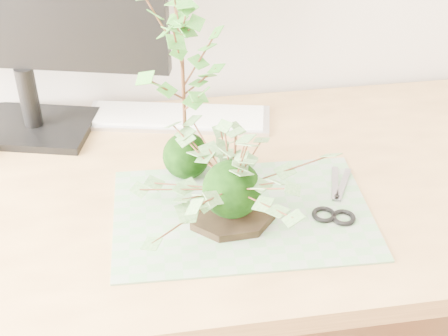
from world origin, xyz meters
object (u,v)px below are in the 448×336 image
at_px(desk, 201,221).
at_px(ivy_kokedama, 232,166).
at_px(keyboard, 178,117).
at_px(maple_kokedama, 182,50).

height_order(desk, ivy_kokedama, ivy_kokedama).
bearing_deg(ivy_kokedama, keyboard, 99.30).
xyz_separation_m(ivy_kokedama, maple_kokedama, (-0.06, 0.15, 0.15)).
height_order(maple_kokedama, keyboard, maple_kokedama).
distance_m(desk, maple_kokedama, 0.36).
xyz_separation_m(desk, ivy_kokedama, (0.04, -0.11, 0.21)).
distance_m(ivy_kokedama, keyboard, 0.39).
distance_m(desk, ivy_kokedama, 0.24).
distance_m(desk, keyboard, 0.27).
height_order(ivy_kokedama, keyboard, ivy_kokedama).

